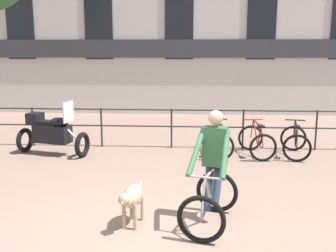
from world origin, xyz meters
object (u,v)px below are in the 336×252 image
Objects in this scene: dog at (132,198)px; parked_bicycle_near_lamp at (218,141)px; cyclist_with_bike at (212,174)px; parked_motorcycle at (52,132)px; parked_bicycle_mid_right at (295,142)px; parked_bicycle_mid_left at (257,141)px.

parked_bicycle_near_lamp is (1.53, 4.08, -0.08)m from dog.
parked_motorcycle is at bearing 150.16° from cyclist_with_bike.
parked_bicycle_near_lamp reaches higher than dog.
parked_motorcycle is at bearing 1.70° from parked_bicycle_near_lamp.
dog is 5.30m from parked_bicycle_mid_right.
dog is 4.35m from parked_bicycle_near_lamp.
parked_bicycle_near_lamp is (4.12, 0.20, -0.20)m from parked_motorcycle.
parked_motorcycle is at bearing 134.10° from dog.
parked_bicycle_mid_right is (1.86, 0.00, 0.00)m from parked_bicycle_near_lamp.
parked_bicycle_near_lamp is 0.93× the size of parked_bicycle_mid_right.
parked_bicycle_near_lamp is 1.86m from parked_bicycle_mid_right.
parked_motorcycle reaches higher than parked_bicycle_mid_left.
cyclist_with_bike is 3.93m from parked_bicycle_near_lamp.
parked_bicycle_mid_left is at bearing 69.18° from dog.
parked_motorcycle is at bearing 11.45° from parked_bicycle_mid_right.
parked_bicycle_mid_left is 0.93m from parked_bicycle_mid_right.
cyclist_with_bike is 0.91× the size of parked_motorcycle.
parked_bicycle_mid_right is at bearing -74.15° from parked_motorcycle.
cyclist_with_bike is 1.51× the size of parked_bicycle_near_lamp.
parked_bicycle_mid_left is at bearing 9.49° from parked_bicycle_mid_right.
dog is 0.48× the size of parked_motorcycle.
parked_bicycle_near_lamp is at bearing -7.63° from parked_bicycle_mid_left.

